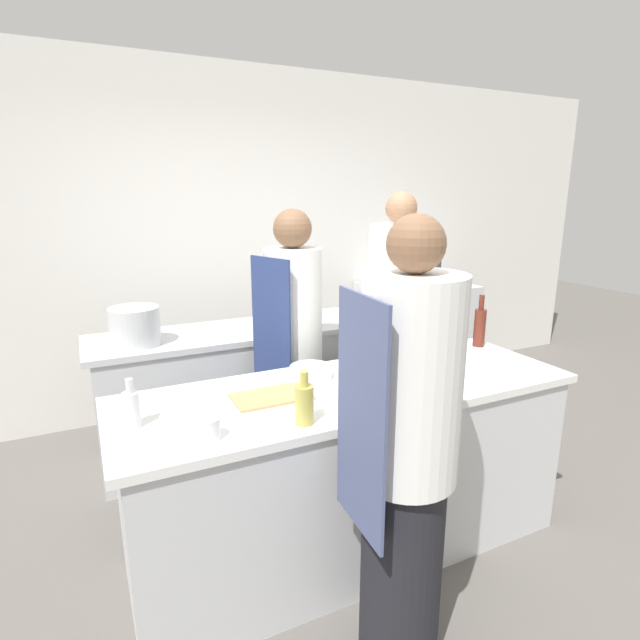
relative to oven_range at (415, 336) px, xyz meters
name	(u,v)px	position (x,y,z in m)	size (l,w,h in m)	color
ground_plane	(349,543)	(-1.65, -1.71, -0.49)	(16.00, 16.00, 0.00)	#605B56
wall_back	(228,243)	(-1.65, 0.42, 0.91)	(8.00, 0.06, 2.80)	silver
prep_counter	(350,468)	(-1.65, -1.71, -0.05)	(2.26, 0.76, 0.90)	silver
pass_counter	(259,386)	(-1.70, -0.46, -0.05)	(2.26, 0.61, 0.90)	silver
oven_range	(415,336)	(0.00, 0.00, 0.00)	(0.92, 0.75, 0.99)	silver
chef_at_prep_near	(405,458)	(-1.78, -2.35, 0.38)	(0.39, 0.37, 1.74)	black
chef_at_stove	(397,336)	(-0.97, -1.10, 0.41)	(0.43, 0.42, 1.81)	black
chef_at_pass_far	(294,350)	(-1.64, -0.97, 0.37)	(0.40, 0.39, 1.72)	black
bottle_olive_oil	(304,403)	(-2.02, -1.98, 0.49)	(0.08, 0.08, 0.22)	#B2A84C
bottle_vinegar	(379,365)	(-1.51, -1.74, 0.50)	(0.07, 0.07, 0.24)	#2D5175
bottle_wine	(132,408)	(-2.65, -1.71, 0.48)	(0.07, 0.07, 0.21)	silver
bottle_cooking_oil	(454,356)	(-1.08, -1.77, 0.49)	(0.08, 0.08, 0.24)	black
bottle_sauce	(480,326)	(-0.63, -1.47, 0.53)	(0.07, 0.07, 0.32)	#5B2319
bowl_mixing_large	(311,372)	(-1.78, -1.52, 0.43)	(0.22, 0.22, 0.06)	white
bowl_prep_small	(418,360)	(-1.19, -1.63, 0.44)	(0.23, 0.23, 0.08)	white
cup	(208,428)	(-2.40, -1.94, 0.44)	(0.09, 0.09, 0.09)	white
cutting_board	(272,396)	(-2.05, -1.67, 0.41)	(0.35, 0.21, 0.01)	tan
stockpot	(135,326)	(-2.51, -0.54, 0.52)	(0.30, 0.30, 0.24)	silver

